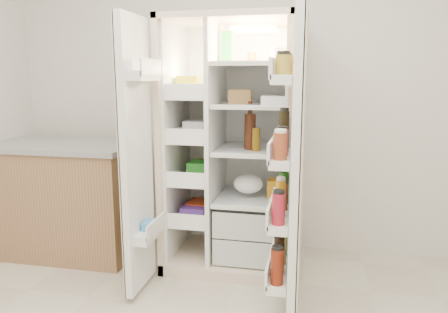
# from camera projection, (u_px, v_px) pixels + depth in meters

# --- Properties ---
(wall_back) EXTENTS (4.00, 0.02, 2.70)m
(wall_back) POSITION_uv_depth(u_px,v_px,m) (253.00, 82.00, 3.37)
(wall_back) COLOR silver
(wall_back) RESTS_ON floor
(refrigerator) EXTENTS (0.92, 0.70, 1.80)m
(refrigerator) POSITION_uv_depth(u_px,v_px,m) (235.00, 165.00, 3.16)
(refrigerator) COLOR beige
(refrigerator) RESTS_ON floor
(freezer_door) EXTENTS (0.15, 0.40, 1.72)m
(freezer_door) POSITION_uv_depth(u_px,v_px,m) (137.00, 158.00, 2.66)
(freezer_door) COLOR white
(freezer_door) RESTS_ON floor
(fridge_door) EXTENTS (0.17, 0.58, 1.72)m
(fridge_door) POSITION_uv_depth(u_px,v_px,m) (294.00, 171.00, 2.38)
(fridge_door) COLOR white
(fridge_door) RESTS_ON floor
(kitchen_counter) EXTENTS (1.22, 0.65, 0.89)m
(kitchen_counter) POSITION_uv_depth(u_px,v_px,m) (63.00, 198.00, 3.38)
(kitchen_counter) COLOR #95674A
(kitchen_counter) RESTS_ON floor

